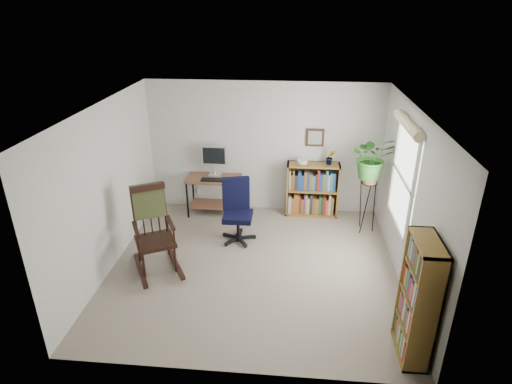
# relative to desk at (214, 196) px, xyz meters

# --- Properties ---
(floor) EXTENTS (4.20, 4.00, 0.00)m
(floor) POSITION_rel_desk_xyz_m (0.89, -1.70, -0.35)
(floor) COLOR gray
(floor) RESTS_ON ground
(ceiling) EXTENTS (4.20, 4.00, 0.00)m
(ceiling) POSITION_rel_desk_xyz_m (0.89, -1.70, 2.05)
(ceiling) COLOR white
(ceiling) RESTS_ON ground
(wall_back) EXTENTS (4.20, 0.00, 2.40)m
(wall_back) POSITION_rel_desk_xyz_m (0.89, 0.30, 0.85)
(wall_back) COLOR beige
(wall_back) RESTS_ON ground
(wall_front) EXTENTS (4.20, 0.00, 2.40)m
(wall_front) POSITION_rel_desk_xyz_m (0.89, -3.70, 0.85)
(wall_front) COLOR beige
(wall_front) RESTS_ON ground
(wall_left) EXTENTS (0.00, 4.00, 2.40)m
(wall_left) POSITION_rel_desk_xyz_m (-1.21, -1.70, 0.85)
(wall_left) COLOR beige
(wall_left) RESTS_ON ground
(wall_right) EXTENTS (0.00, 4.00, 2.40)m
(wall_right) POSITION_rel_desk_xyz_m (2.99, -1.70, 0.85)
(wall_right) COLOR beige
(wall_right) RESTS_ON ground
(window) EXTENTS (0.12, 1.20, 1.50)m
(window) POSITION_rel_desk_xyz_m (2.95, -1.40, 1.05)
(window) COLOR white
(window) RESTS_ON wall_right
(desk) EXTENTS (0.98, 0.54, 0.71)m
(desk) POSITION_rel_desk_xyz_m (0.00, 0.00, 0.00)
(desk) COLOR brown
(desk) RESTS_ON floor
(monitor) EXTENTS (0.46, 0.16, 0.56)m
(monitor) POSITION_rel_desk_xyz_m (-0.00, 0.14, 0.63)
(monitor) COLOR silver
(monitor) RESTS_ON desk
(keyboard) EXTENTS (0.40, 0.15, 0.02)m
(keyboard) POSITION_rel_desk_xyz_m (-0.00, -0.12, 0.37)
(keyboard) COLOR black
(keyboard) RESTS_ON desk
(office_chair) EXTENTS (0.71, 0.71, 1.06)m
(office_chair) POSITION_rel_desk_xyz_m (0.57, -0.95, 0.18)
(office_chair) COLOR black
(office_chair) RESTS_ON floor
(rocking_chair) EXTENTS (1.11, 1.30, 1.30)m
(rocking_chair) POSITION_rel_desk_xyz_m (-0.52, -1.88, 0.29)
(rocking_chair) COLOR black
(rocking_chair) RESTS_ON floor
(low_bookshelf) EXTENTS (0.94, 0.31, 0.99)m
(low_bookshelf) POSITION_rel_desk_xyz_m (1.79, 0.12, 0.14)
(low_bookshelf) COLOR olive
(low_bookshelf) RESTS_ON floor
(tall_bookshelf) EXTENTS (0.27, 0.64, 1.46)m
(tall_bookshelf) POSITION_rel_desk_xyz_m (2.81, -3.23, 0.38)
(tall_bookshelf) COLOR olive
(tall_bookshelf) RESTS_ON floor
(plant_stand) EXTENTS (0.37, 0.37, 1.04)m
(plant_stand) POSITION_rel_desk_xyz_m (2.69, -0.42, 0.17)
(plant_stand) COLOR black
(plant_stand) RESTS_ON floor
(spider_plant) EXTENTS (1.69, 1.87, 1.46)m
(spider_plant) POSITION_rel_desk_xyz_m (2.69, -0.42, 1.35)
(spider_plant) COLOR #2D6E26
(spider_plant) RESTS_ON plant_stand
(potted_plant_small) EXTENTS (0.13, 0.24, 0.11)m
(potted_plant_small) POSITION_rel_desk_xyz_m (2.07, 0.13, 0.69)
(potted_plant_small) COLOR #2D6E26
(potted_plant_small) RESTS_ON low_bookshelf
(framed_picture) EXTENTS (0.32, 0.04, 0.32)m
(framed_picture) POSITION_rel_desk_xyz_m (1.79, 0.27, 1.08)
(framed_picture) COLOR black
(framed_picture) RESTS_ON wall_back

